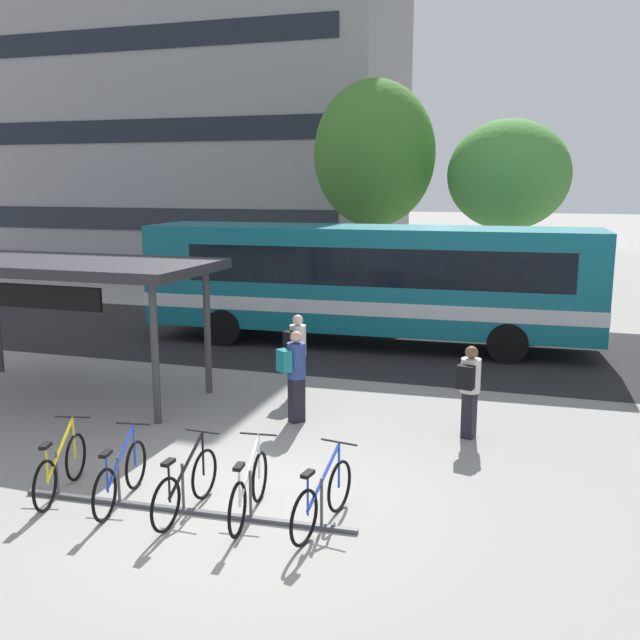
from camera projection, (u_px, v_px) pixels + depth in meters
name	position (u px, v px, depth m)	size (l,w,h in m)	color
ground	(251.00, 503.00, 9.82)	(200.00, 200.00, 0.00)	gray
bus_lane_asphalt	(396.00, 346.00, 19.24)	(80.00, 7.20, 0.01)	#232326
city_bus	(366.00, 280.00, 19.15)	(12.11, 3.04, 3.20)	#0F6070
bike_rack	(184.00, 506.00, 9.51)	(4.76, 0.34, 0.70)	#47474C
parked_bicycle_yellow_0	(61.00, 469.00, 10.02)	(0.59, 1.69, 0.99)	black
parked_bicycle_blue_1	(121.00, 477.00, 9.74)	(0.52, 1.71, 0.99)	black
parked_bicycle_black_2	(186.00, 486.00, 9.43)	(0.52, 1.72, 0.99)	black
parked_bicycle_white_3	(249.00, 490.00, 9.32)	(0.52, 1.72, 0.99)	black
parked_bicycle_blue_4	(323.00, 499.00, 9.06)	(0.52, 1.71, 0.99)	black
transit_shelter	(61.00, 270.00, 14.33)	(6.25, 2.95, 2.81)	#38383D
commuter_black_pack_0	(297.00, 349.00, 14.69)	(0.43, 0.58, 1.68)	#47382D
commuter_teal_pack_2	(295.00, 370.00, 12.94)	(0.57, 0.60, 1.72)	black
commuter_black_pack_3	(470.00, 386.00, 12.14)	(0.42, 0.58, 1.62)	black
street_tree_0	(375.00, 154.00, 27.17)	(4.64, 4.64, 8.21)	brown
street_tree_1	(509.00, 175.00, 25.64)	(4.38, 4.38, 6.60)	brown
building_left_wing	(198.00, 64.00, 38.70)	(21.62, 10.80, 21.34)	gray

